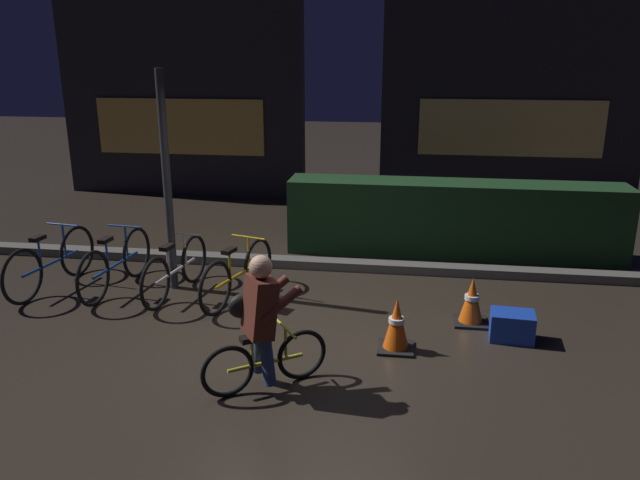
% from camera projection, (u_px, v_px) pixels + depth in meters
% --- Properties ---
extents(ground_plane, '(40.00, 40.00, 0.00)m').
position_uv_depth(ground_plane, '(293.00, 338.00, 6.52)').
color(ground_plane, '#2D261E').
extents(sidewalk_curb, '(12.00, 0.24, 0.12)m').
position_uv_depth(sidewalk_curb, '(322.00, 264.00, 8.58)').
color(sidewalk_curb, '#56544F').
rests_on(sidewalk_curb, ground).
extents(hedge_row, '(4.80, 0.70, 1.07)m').
position_uv_depth(hedge_row, '(454.00, 218.00, 9.05)').
color(hedge_row, '#19381C').
rests_on(hedge_row, ground).
extents(storefront_left, '(4.92, 0.54, 4.19)m').
position_uv_depth(storefront_left, '(182.00, 91.00, 12.53)').
color(storefront_left, '#262328').
rests_on(storefront_left, ground).
extents(storefront_right, '(5.08, 0.54, 4.20)m').
position_uv_depth(storefront_right, '(512.00, 91.00, 12.29)').
color(storefront_right, '#262328').
rests_on(storefront_right, ground).
extents(street_post, '(0.10, 0.10, 2.69)m').
position_uv_depth(street_post, '(167.00, 183.00, 7.50)').
color(street_post, '#2D2D33').
rests_on(street_post, ground).
extents(parked_bike_leftmost, '(0.46, 1.67, 0.78)m').
position_uv_depth(parked_bike_leftmost, '(51.00, 262.00, 7.76)').
color(parked_bike_leftmost, black).
rests_on(parked_bike_leftmost, ground).
extents(parked_bike_left_mid, '(0.46, 1.66, 0.77)m').
position_uv_depth(parked_bike_left_mid, '(116.00, 264.00, 7.72)').
color(parked_bike_left_mid, black).
rests_on(parked_bike_left_mid, ground).
extents(parked_bike_center_left, '(0.46, 1.55, 0.72)m').
position_uv_depth(parked_bike_center_left, '(176.00, 270.00, 7.56)').
color(parked_bike_center_left, black).
rests_on(parked_bike_center_left, ground).
extents(parked_bike_center_right, '(0.54, 1.53, 0.73)m').
position_uv_depth(parked_bike_center_right, '(238.00, 274.00, 7.41)').
color(parked_bike_center_right, black).
rests_on(parked_bike_center_right, ground).
extents(traffic_cone_near, '(0.36, 0.36, 0.55)m').
position_uv_depth(traffic_cone_near, '(396.00, 325.00, 6.20)').
color(traffic_cone_near, black).
rests_on(traffic_cone_near, ground).
extents(traffic_cone_far, '(0.36, 0.36, 0.53)m').
position_uv_depth(traffic_cone_far, '(472.00, 302.00, 6.80)').
color(traffic_cone_far, black).
rests_on(traffic_cone_far, ground).
extents(blue_crate, '(0.46, 0.35, 0.30)m').
position_uv_depth(blue_crate, '(512.00, 326.00, 6.45)').
color(blue_crate, '#193DB7').
rests_on(blue_crate, ground).
extents(cyclist, '(1.00, 0.71, 1.25)m').
position_uv_depth(cyclist, '(261.00, 322.00, 5.40)').
color(cyclist, black).
rests_on(cyclist, ground).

